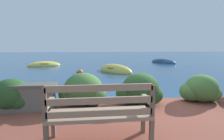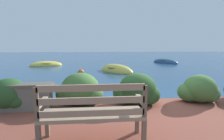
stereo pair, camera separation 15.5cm
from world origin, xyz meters
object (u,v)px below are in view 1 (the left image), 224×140
Objects in this scene: park_bench at (100,112)px; rowboat_far at (163,62)px; rowboat_mid at (44,65)px; rowboat_nearest at (115,71)px; mooring_buoy at (80,72)px.

park_bench is 0.54× the size of rowboat_far.
park_bench is at bearing -55.70° from rowboat_far.
park_bench is 12.76m from rowboat_mid.
rowboat_nearest is 6.75× the size of mooring_buoy.
park_bench reaches higher than rowboat_nearest.
rowboat_mid is 10.64m from rowboat_far.
rowboat_nearest is at bearing 128.05° from rowboat_mid.
rowboat_far is at bearing 36.30° from mooring_buoy.
rowboat_nearest is 2.21m from mooring_buoy.
rowboat_far is (6.54, 13.45, -0.64)m from park_bench.
rowboat_nearest reaches higher than rowboat_far.
mooring_buoy is (-7.41, -5.44, 0.00)m from rowboat_far.
rowboat_mid is at bearing 113.03° from park_bench.
rowboat_far is 9.19m from mooring_buoy.
rowboat_mid is (-5.32, 3.70, -0.01)m from rowboat_nearest.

